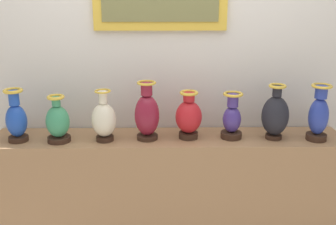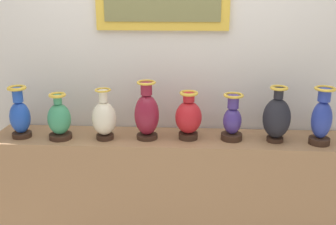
# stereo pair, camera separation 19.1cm
# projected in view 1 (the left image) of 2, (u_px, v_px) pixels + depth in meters

# --- Properties ---
(display_shelf) EXTENTS (2.45, 0.40, 0.90)m
(display_shelf) POSITION_uv_depth(u_px,v_px,m) (168.00, 195.00, 2.91)
(display_shelf) COLOR #99704C
(display_shelf) RESTS_ON ground_plane
(back_wall) EXTENTS (4.81, 0.14, 2.63)m
(back_wall) POSITION_uv_depth(u_px,v_px,m) (167.00, 70.00, 2.90)
(back_wall) COLOR silver
(back_wall) RESTS_ON ground_plane
(vase_sapphire) EXTENTS (0.14, 0.14, 0.36)m
(vase_sapphire) POSITION_uv_depth(u_px,v_px,m) (16.00, 119.00, 2.66)
(vase_sapphire) COLOR #382319
(vase_sapphire) RESTS_ON display_shelf
(vase_jade) EXTENTS (0.16, 0.16, 0.32)m
(vase_jade) POSITION_uv_depth(u_px,v_px,m) (58.00, 122.00, 2.66)
(vase_jade) COLOR #382319
(vase_jade) RESTS_ON display_shelf
(vase_ivory) EXTENTS (0.17, 0.17, 0.35)m
(vase_ivory) POSITION_uv_depth(u_px,v_px,m) (104.00, 120.00, 2.67)
(vase_ivory) COLOR #382319
(vase_ivory) RESTS_ON display_shelf
(vase_burgundy) EXTENTS (0.17, 0.17, 0.40)m
(vase_burgundy) POSITION_uv_depth(u_px,v_px,m) (147.00, 114.00, 2.69)
(vase_burgundy) COLOR #382319
(vase_burgundy) RESTS_ON display_shelf
(vase_crimson) EXTENTS (0.18, 0.18, 0.33)m
(vase_crimson) POSITION_uv_depth(u_px,v_px,m) (189.00, 117.00, 2.72)
(vase_crimson) COLOR #382319
(vase_crimson) RESTS_ON display_shelf
(vase_indigo) EXTENTS (0.15, 0.15, 0.32)m
(vase_indigo) POSITION_uv_depth(u_px,v_px,m) (232.00, 119.00, 2.72)
(vase_indigo) COLOR #382319
(vase_indigo) RESTS_ON display_shelf
(vase_onyx) EXTENTS (0.18, 0.18, 0.38)m
(vase_onyx) POSITION_uv_depth(u_px,v_px,m) (275.00, 115.00, 2.70)
(vase_onyx) COLOR #382319
(vase_onyx) RESTS_ON display_shelf
(vase_cobalt) EXTENTS (0.14, 0.14, 0.39)m
(vase_cobalt) POSITION_uv_depth(u_px,v_px,m) (319.00, 115.00, 2.67)
(vase_cobalt) COLOR #382319
(vase_cobalt) RESTS_ON display_shelf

